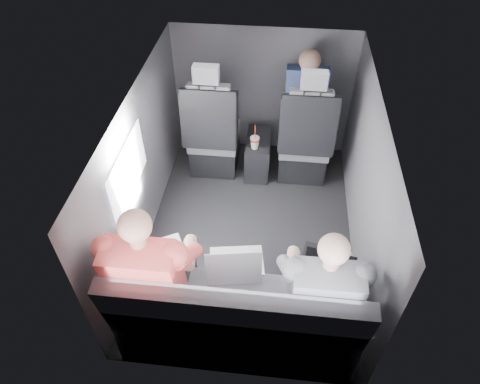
# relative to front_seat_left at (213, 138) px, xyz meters

# --- Properties ---
(floor) EXTENTS (2.60, 2.60, 0.00)m
(floor) POSITION_rel_front_seat_left_xyz_m (0.45, -0.84, -0.40)
(floor) COLOR black
(floor) RESTS_ON ground
(ceiling) EXTENTS (2.60, 2.60, 0.00)m
(ceiling) POSITION_rel_front_seat_left_xyz_m (0.45, -0.84, 0.95)
(ceiling) COLOR #B2B2AD
(ceiling) RESTS_ON panel_back
(panel_left) EXTENTS (0.02, 2.60, 1.35)m
(panel_left) POSITION_rel_front_seat_left_xyz_m (-0.45, -0.84, 0.27)
(panel_left) COLOR #56565B
(panel_left) RESTS_ON floor
(panel_right) EXTENTS (0.02, 2.60, 1.35)m
(panel_right) POSITION_rel_front_seat_left_xyz_m (1.35, -0.84, 0.27)
(panel_right) COLOR #56565B
(panel_right) RESTS_ON floor
(panel_front) EXTENTS (1.80, 0.02, 1.35)m
(panel_front) POSITION_rel_front_seat_left_xyz_m (0.45, 0.46, 0.27)
(panel_front) COLOR #56565B
(panel_front) RESTS_ON floor
(panel_back) EXTENTS (1.80, 0.02, 1.35)m
(panel_back) POSITION_rel_front_seat_left_xyz_m (0.45, -2.14, 0.27)
(panel_back) COLOR #56565B
(panel_back) RESTS_ON floor
(side_window) EXTENTS (0.02, 0.75, 0.42)m
(side_window) POSITION_rel_front_seat_left_xyz_m (-0.43, -1.14, 0.50)
(side_window) COLOR white
(side_window) RESTS_ON panel_left
(seatbelt) EXTENTS (0.35, 0.11, 0.59)m
(seatbelt) POSITION_rel_front_seat_left_xyz_m (0.90, -0.17, 0.40)
(seatbelt) COLOR black
(seatbelt) RESTS_ON front_seat_right
(front_seat_left) EXTENTS (0.52, 0.58, 1.26)m
(front_seat_left) POSITION_rel_front_seat_left_xyz_m (0.00, 0.00, 0.00)
(front_seat_left) COLOR black
(front_seat_left) RESTS_ON floor
(front_seat_right) EXTENTS (0.52, 0.58, 1.26)m
(front_seat_right) POSITION_rel_front_seat_left_xyz_m (0.90, 0.00, 0.00)
(front_seat_right) COLOR black
(front_seat_right) RESTS_ON floor
(center_console) EXTENTS (0.24, 0.48, 0.41)m
(center_console) POSITION_rel_front_seat_left_xyz_m (0.45, 0.04, -0.20)
(center_console) COLOR black
(center_console) RESTS_ON floor
(rear_bench) EXTENTS (1.60, 0.57, 0.92)m
(rear_bench) POSITION_rel_front_seat_left_xyz_m (0.45, -1.90, -0.09)
(rear_bench) COLOR slate
(rear_bench) RESTS_ON floor
(soda_cup) EXTENTS (0.09, 0.09, 0.27)m
(soda_cup) POSITION_rel_front_seat_left_xyz_m (0.42, -0.11, 0.07)
(soda_cup) COLOR white
(soda_cup) RESTS_ON center_console
(laptop_white) EXTENTS (0.42, 0.46, 0.25)m
(laptop_white) POSITION_rel_front_seat_left_xyz_m (-0.12, -1.67, 0.23)
(laptop_white) COLOR silver
(laptop_white) RESTS_ON passenger_rear_left
(laptop_silver) EXTENTS (0.40, 0.38, 0.26)m
(laptop_silver) POSITION_rel_front_seat_left_xyz_m (0.42, -1.69, 0.23)
(laptop_silver) COLOR silver
(laptop_silver) RESTS_ON rear_bench
(laptop_black) EXTENTS (0.36, 0.34, 0.23)m
(laptop_black) POSITION_rel_front_seat_left_xyz_m (1.02, -1.59, 0.23)
(laptop_black) COLOR black
(laptop_black) RESTS_ON passenger_rear_right
(passenger_rear_left) EXTENTS (0.55, 0.66, 1.30)m
(passenger_rear_left) POSITION_rel_front_seat_left_xyz_m (-0.11, -1.81, 0.26)
(passenger_rear_left) COLOR #2D2D31
(passenger_rear_left) RESTS_ON rear_bench
(passenger_rear_right) EXTENTS (0.51, 0.62, 1.23)m
(passenger_rear_right) POSITION_rel_front_seat_left_xyz_m (0.98, -1.81, 0.23)
(passenger_rear_right) COLOR navy
(passenger_rear_right) RESTS_ON rear_bench
(passenger_front_right) EXTENTS (0.40, 0.40, 0.81)m
(passenger_front_right) POSITION_rel_front_seat_left_xyz_m (0.88, 0.26, 0.35)
(passenger_front_right) COLOR navy
(passenger_front_right) RESTS_ON front_seat_right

